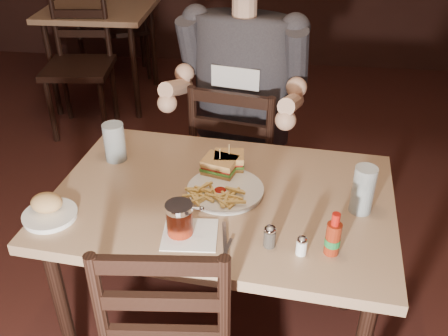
# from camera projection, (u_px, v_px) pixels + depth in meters

# --- Properties ---
(room_shell) EXTENTS (7.00, 7.00, 7.00)m
(room_shell) POSITION_uv_depth(u_px,v_px,m) (104.00, 22.00, 1.27)
(room_shell) COLOR black
(room_shell) RESTS_ON ground
(main_table) EXTENTS (1.22, 0.87, 0.77)m
(main_table) POSITION_uv_depth(u_px,v_px,m) (222.00, 215.00, 1.76)
(main_table) COLOR tan
(main_table) RESTS_ON ground
(bg_table) EXTENTS (0.82, 0.82, 0.77)m
(bg_table) POSITION_uv_depth(u_px,v_px,m) (101.00, 18.00, 3.85)
(bg_table) COLOR tan
(bg_table) RESTS_ON ground
(chair_far) EXTENTS (0.51, 0.54, 0.93)m
(chair_far) POSITION_uv_depth(u_px,v_px,m) (242.00, 164.00, 2.46)
(chair_far) COLOR black
(chair_far) RESTS_ON ground
(bg_chair_far) EXTENTS (0.55, 0.57, 0.87)m
(bg_chair_far) POSITION_uv_depth(u_px,v_px,m) (125.00, 28.00, 4.44)
(bg_chair_far) COLOR black
(bg_chair_far) RESTS_ON ground
(bg_chair_near) EXTENTS (0.50, 0.54, 0.98)m
(bg_chair_near) POSITION_uv_depth(u_px,v_px,m) (78.00, 67.00, 3.50)
(bg_chair_near) COLOR black
(bg_chair_near) RESTS_ON ground
(diner) EXTENTS (0.66, 0.56, 1.02)m
(diner) POSITION_uv_depth(u_px,v_px,m) (241.00, 66.00, 2.14)
(diner) COLOR #302E33
(diner) RESTS_ON chair_far
(dinner_plate) EXTENTS (0.28, 0.28, 0.01)m
(dinner_plate) POSITION_uv_depth(u_px,v_px,m) (225.00, 191.00, 1.72)
(dinner_plate) COLOR white
(dinner_plate) RESTS_ON main_table
(sandwich_left) EXTENTS (0.11, 0.10, 0.10)m
(sandwich_left) POSITION_uv_depth(u_px,v_px,m) (229.00, 157.00, 1.81)
(sandwich_left) COLOR tan
(sandwich_left) RESTS_ON dinner_plate
(sandwich_right) EXTENTS (0.14, 0.12, 0.10)m
(sandwich_right) POSITION_uv_depth(u_px,v_px,m) (220.00, 161.00, 1.78)
(sandwich_right) COLOR tan
(sandwich_right) RESTS_ON dinner_plate
(fries_pile) EXTENTS (0.25, 0.18, 0.04)m
(fries_pile) POSITION_uv_depth(u_px,v_px,m) (214.00, 194.00, 1.66)
(fries_pile) COLOR #F5CA66
(fries_pile) RESTS_ON dinner_plate
(ketchup_dollop) EXTENTS (0.05, 0.05, 0.01)m
(ketchup_dollop) POSITION_uv_depth(u_px,v_px,m) (220.00, 190.00, 1.71)
(ketchup_dollop) COLOR maroon
(ketchup_dollop) RESTS_ON dinner_plate
(glass_left) EXTENTS (0.09, 0.09, 0.15)m
(glass_left) POSITION_uv_depth(u_px,v_px,m) (115.00, 142.00, 1.88)
(glass_left) COLOR silver
(glass_left) RESTS_ON main_table
(glass_right) EXTENTS (0.08, 0.08, 0.16)m
(glass_right) POSITION_uv_depth(u_px,v_px,m) (363.00, 190.00, 1.60)
(glass_right) COLOR silver
(glass_right) RESTS_ON main_table
(hot_sauce) EXTENTS (0.05, 0.05, 0.14)m
(hot_sauce) POSITION_uv_depth(u_px,v_px,m) (334.00, 234.00, 1.43)
(hot_sauce) COLOR maroon
(hot_sauce) RESTS_ON main_table
(salt_shaker) EXTENTS (0.03, 0.03, 0.06)m
(salt_shaker) POSITION_uv_depth(u_px,v_px,m) (302.00, 246.00, 1.45)
(salt_shaker) COLOR white
(salt_shaker) RESTS_ON main_table
(pepper_shaker) EXTENTS (0.04, 0.04, 0.07)m
(pepper_shaker) POSITION_uv_depth(u_px,v_px,m) (270.00, 237.00, 1.48)
(pepper_shaker) COLOR #38332D
(pepper_shaker) RESTS_ON main_table
(syrup_dispenser) EXTENTS (0.09, 0.09, 0.11)m
(syrup_dispenser) POSITION_uv_depth(u_px,v_px,m) (180.00, 219.00, 1.52)
(syrup_dispenser) COLOR maroon
(syrup_dispenser) RESTS_ON main_table
(napkin) EXTENTS (0.18, 0.17, 0.00)m
(napkin) POSITION_uv_depth(u_px,v_px,m) (190.00, 234.00, 1.54)
(napkin) COLOR white
(napkin) RESTS_ON main_table
(knife) EXTENTS (0.04, 0.19, 0.00)m
(knife) POSITION_uv_depth(u_px,v_px,m) (225.00, 242.00, 1.50)
(knife) COLOR silver
(knife) RESTS_ON napkin
(fork) EXTENTS (0.04, 0.14, 0.00)m
(fork) POSITION_uv_depth(u_px,v_px,m) (225.00, 254.00, 1.46)
(fork) COLOR silver
(fork) RESTS_ON napkin
(side_plate) EXTENTS (0.18, 0.18, 0.01)m
(side_plate) POSITION_uv_depth(u_px,v_px,m) (50.00, 216.00, 1.61)
(side_plate) COLOR white
(side_plate) RESTS_ON main_table
(bread_roll) EXTENTS (0.11, 0.09, 0.06)m
(bread_roll) POSITION_uv_depth(u_px,v_px,m) (47.00, 203.00, 1.61)
(bread_roll) COLOR tan
(bread_roll) RESTS_ON side_plate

